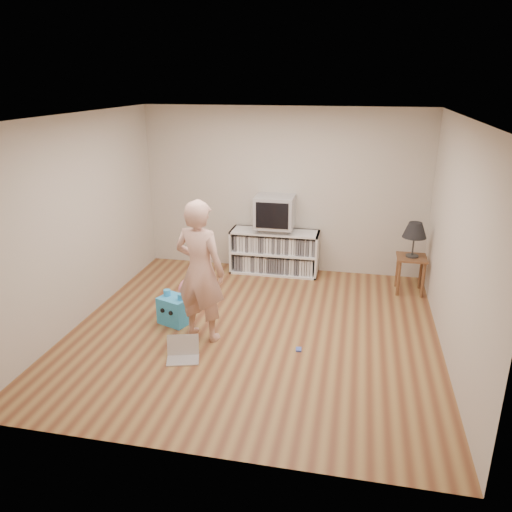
{
  "coord_description": "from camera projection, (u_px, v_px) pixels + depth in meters",
  "views": [
    {
      "loc": [
        1.16,
        -5.46,
        2.99
      ],
      "look_at": [
        -0.06,
        0.4,
        0.85
      ],
      "focal_mm": 35.0,
      "sensor_mm": 36.0,
      "label": 1
    }
  ],
  "objects": [
    {
      "name": "playing_cards",
      "position": [
        299.0,
        349.0,
        5.81
      ],
      "size": [
        0.07,
        0.1,
        0.02
      ],
      "primitive_type": "cube",
      "rotation": [
        0.0,
        0.0,
        0.11
      ],
      "color": "#475EBE",
      "rests_on": "ground"
    },
    {
      "name": "table_lamp",
      "position": [
        415.0,
        231.0,
        7.09
      ],
      "size": [
        0.34,
        0.34,
        0.52
      ],
      "color": "#333333",
      "rests_on": "side_table"
    },
    {
      "name": "person",
      "position": [
        200.0,
        271.0,
        5.82
      ],
      "size": [
        0.71,
        0.54,
        1.72
      ],
      "primitive_type": "imported",
      "rotation": [
        0.0,
        0.0,
        2.91
      ],
      "color": "#DBA895",
      "rests_on": "ground"
    },
    {
      "name": "plush_pink",
      "position": [
        193.0,
        289.0,
        7.05
      ],
      "size": [
        0.53,
        0.53,
        0.35
      ],
      "primitive_type": "ellipsoid",
      "rotation": [
        0.0,
        0.0,
        -0.36
      ],
      "color": "pink",
      "rests_on": "ground"
    },
    {
      "name": "media_unit",
      "position": [
        275.0,
        252.0,
        8.04
      ],
      "size": [
        1.4,
        0.45,
        0.7
      ],
      "color": "white",
      "rests_on": "ground"
    },
    {
      "name": "ceiling",
      "position": [
        254.0,
        116.0,
        5.39
      ],
      "size": [
        4.5,
        4.5,
        0.01
      ],
      "primitive_type": "cube",
      "color": "white",
      "rests_on": "walls"
    },
    {
      "name": "side_table",
      "position": [
        411.0,
        265.0,
        7.26
      ],
      "size": [
        0.42,
        0.42,
        0.55
      ],
      "color": "brown",
      "rests_on": "ground"
    },
    {
      "name": "plush_blue",
      "position": [
        175.0,
        310.0,
        6.4
      ],
      "size": [
        0.45,
        0.41,
        0.43
      ],
      "rotation": [
        0.0,
        0.0,
        -0.36
      ],
      "color": "#2FA4EB",
      "rests_on": "ground"
    },
    {
      "name": "crt_tv",
      "position": [
        275.0,
        211.0,
        7.8
      ],
      "size": [
        0.6,
        0.53,
        0.5
      ],
      "color": "#A5A5AB",
      "rests_on": "dvd_deck"
    },
    {
      "name": "ground",
      "position": [
        254.0,
        330.0,
        6.27
      ],
      "size": [
        4.5,
        4.5,
        0.0
      ],
      "primitive_type": "plane",
      "color": "brown",
      "rests_on": "ground"
    },
    {
      "name": "walls",
      "position": [
        254.0,
        231.0,
        5.83
      ],
      "size": [
        4.52,
        4.52,
        2.6
      ],
      "color": "beige",
      "rests_on": "ground"
    },
    {
      "name": "laptop",
      "position": [
        183.0,
        352.0,
        5.63
      ],
      "size": [
        0.42,
        0.38,
        0.25
      ],
      "rotation": [
        0.0,
        0.0,
        0.29
      ],
      "color": "silver",
      "rests_on": "ground"
    },
    {
      "name": "dvd_deck",
      "position": [
        275.0,
        229.0,
        7.9
      ],
      "size": [
        0.45,
        0.35,
        0.07
      ],
      "primitive_type": "cube",
      "color": "gray",
      "rests_on": "media_unit"
    }
  ]
}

